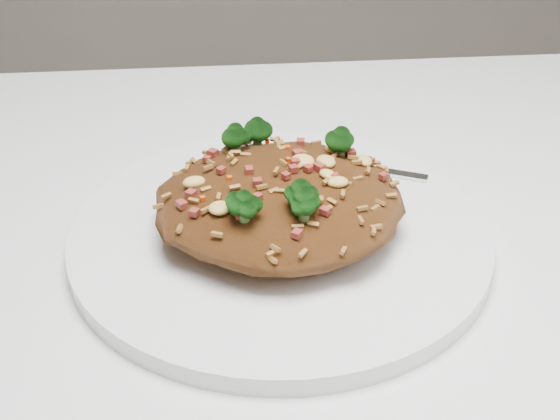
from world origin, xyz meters
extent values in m
cube|color=white|center=(0.00, 0.00, 0.73)|extent=(1.20, 0.80, 0.04)
cylinder|color=white|center=(0.04, 0.07, 0.76)|extent=(0.30, 0.30, 0.01)
ellipsoid|color=brown|center=(0.04, 0.07, 0.79)|extent=(0.17, 0.16, 0.04)
ellipsoid|color=#093707|center=(0.05, 0.03, 0.82)|extent=(0.02, 0.02, 0.02)
ellipsoid|color=#093707|center=(0.05, 0.02, 0.81)|extent=(0.02, 0.02, 0.02)
ellipsoid|color=#093707|center=(0.09, 0.11, 0.81)|extent=(0.02, 0.02, 0.02)
ellipsoid|color=#093707|center=(0.03, 0.13, 0.81)|extent=(0.02, 0.02, 0.02)
ellipsoid|color=#093707|center=(0.02, 0.02, 0.81)|extent=(0.02, 0.02, 0.02)
ellipsoid|color=#093707|center=(0.02, 0.12, 0.81)|extent=(0.02, 0.02, 0.02)
cube|color=silver|center=(0.13, 0.14, 0.77)|extent=(0.09, 0.05, 0.00)
cube|color=silver|center=(0.04, 0.17, 0.77)|extent=(0.04, 0.03, 0.00)
camera|label=1|loc=(0.00, -0.39, 1.08)|focal=50.00mm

